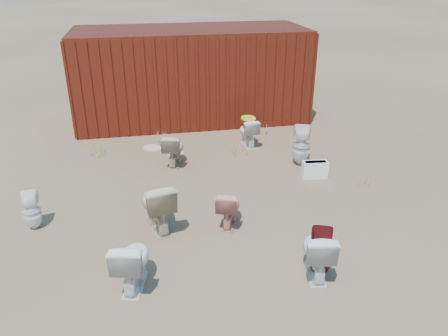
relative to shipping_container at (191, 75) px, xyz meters
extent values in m
plane|color=brown|center=(0.00, -5.20, -1.20)|extent=(100.00, 100.00, 0.00)
cube|color=#550F0E|center=(0.00, 0.00, 0.00)|extent=(6.00, 2.40, 2.40)
imported|color=white|center=(-1.66, -6.85, -0.82)|extent=(0.59, 0.82, 0.76)
imported|color=#DB857E|center=(-0.12, -5.60, -0.88)|extent=(0.56, 0.72, 0.64)
imported|color=white|center=(0.80, -7.09, -0.83)|extent=(0.55, 0.79, 0.73)
imported|color=#520E0F|center=(0.86, -7.10, -0.85)|extent=(0.40, 0.41, 0.69)
imported|color=white|center=(-3.24, -5.11, -0.88)|extent=(0.33, 0.33, 0.64)
imported|color=#C0B38C|center=(-1.26, -5.50, -0.77)|extent=(0.64, 0.92, 0.85)
imported|color=tan|center=(-0.78, -3.07, -0.85)|extent=(0.58, 0.78, 0.71)
imported|color=white|center=(1.02, -2.32, -0.87)|extent=(0.44, 0.69, 0.66)
imported|color=white|center=(1.86, -3.57, -0.78)|extent=(0.48, 0.49, 0.84)
ellipsoid|color=gold|center=(1.02, -2.32, -0.52)|extent=(0.34, 0.42, 0.02)
cube|color=white|center=(1.92, -4.24, -1.02)|extent=(0.52, 0.25, 0.35)
ellipsoid|color=#BCB388|center=(-0.72, -2.51, -1.19)|extent=(0.42, 0.53, 0.02)
ellipsoid|color=#BFAE8A|center=(-1.22, -2.08, -1.19)|extent=(0.59, 0.58, 0.02)
cone|color=#9F853F|center=(-2.48, -2.30, -1.03)|extent=(0.36, 0.36, 0.33)
cone|color=#9F853F|center=(0.69, -2.76, -1.06)|extent=(0.32, 0.32, 0.28)
cone|color=#9F853F|center=(1.99, -2.62, -1.05)|extent=(0.36, 0.36, 0.30)
cone|color=#9F853F|center=(-0.97, -1.70, -1.06)|extent=(0.30, 0.30, 0.29)
cone|color=#9F853F|center=(1.57, -1.70, -1.05)|extent=(0.34, 0.34, 0.31)
cone|color=#9F853F|center=(2.74, -4.81, -1.06)|extent=(0.28, 0.28, 0.27)
camera|label=1|loc=(-1.37, -11.62, 2.71)|focal=35.00mm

